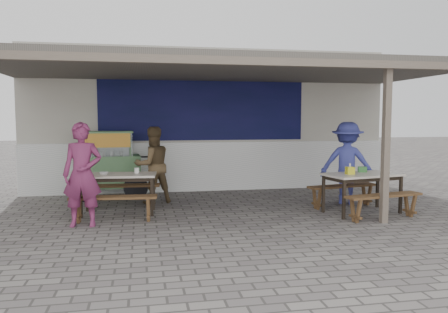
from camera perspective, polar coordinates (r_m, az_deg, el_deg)
name	(u,v)px	position (r m, az deg, el deg)	size (l,w,h in m)	color
ground	(238,217)	(8.00, 1.86, -7.88)	(60.00, 60.00, 0.00)	slate
back_wall	(208,121)	(11.31, -2.09, 4.68)	(9.00, 1.28, 3.50)	beige
warung_roof	(229,71)	(8.73, 0.70, 11.14)	(9.00, 4.21, 2.81)	#514C45
table_left	(118,178)	(8.37, -13.64, -2.78)	(1.43, 0.78, 0.75)	beige
bench_left_street	(114,203)	(7.77, -14.22, -5.86)	(1.49, 0.39, 0.45)	brown
bench_left_wall	(123,190)	(9.07, -13.06, -4.29)	(1.49, 0.39, 0.45)	brown
table_right	(362,178)	(8.60, 17.61, -2.64)	(1.52, 1.00, 0.75)	beige
bench_right_street	(384,201)	(8.22, 20.14, -5.42)	(1.53, 0.56, 0.45)	brown
bench_right_wall	(342,190)	(9.11, 15.21, -4.29)	(1.53, 0.56, 0.45)	brown
vendor_cart	(110,162)	(10.06, -14.70, -0.68)	(1.86, 0.82, 1.50)	#5F8A5C
patron_street_side	(82,174)	(7.55, -18.01, -2.23)	(0.63, 0.41, 1.73)	#752951
patron_wall_side	(153,165)	(9.27, -9.28, -1.11)	(0.78, 0.61, 1.61)	brown
patron_right_table	(347,163)	(9.45, 15.78, -0.82)	(1.10, 0.63, 1.71)	#3A4096
tissue_box	(350,171)	(8.41, 16.12, -1.77)	(0.14, 0.14, 0.14)	gold
donation_box	(362,169)	(8.82, 17.62, -1.61)	(0.16, 0.10, 0.10)	#337434
condiment_jar	(137,170)	(8.44, -11.32, -1.78)	(0.09, 0.09, 0.10)	white
condiment_bowl	(104,173)	(8.37, -15.43, -2.12)	(0.17, 0.17, 0.04)	white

